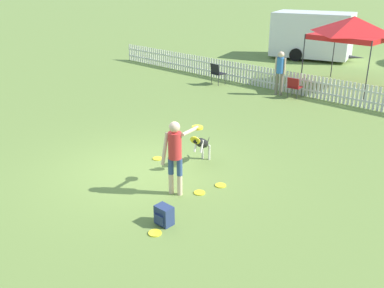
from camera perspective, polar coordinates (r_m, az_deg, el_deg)
ground_plane at (r=10.39m, az=-6.45°, el=-3.49°), size 240.00×240.00×0.00m
handler_person at (r=8.86m, az=-2.16°, el=-0.71°), size 0.42×1.09×1.64m
leaping_dog at (r=10.42m, az=1.26°, el=0.10°), size 0.59×1.13×0.91m
frisbee_near_handler at (r=7.99m, az=-4.97°, el=-11.75°), size 0.24×0.24×0.02m
frisbee_near_dog at (r=9.61m, az=3.83°, el=-5.52°), size 0.24×0.24×0.02m
frisbee_midfield at (r=9.29m, az=1.01°, el=-6.50°), size 0.24×0.24×0.02m
frisbee_far_scatter at (r=10.96m, az=-4.62°, el=-1.94°), size 0.24×0.24×0.02m
backpack_on_grass at (r=8.16m, az=-3.77°, el=-9.47°), size 0.33×0.27×0.38m
picket_fence at (r=16.79m, az=16.71°, el=7.18°), size 22.70×0.04×0.85m
folding_chair_blue_left at (r=16.69m, az=13.47°, el=7.56°), size 0.50×0.51×0.78m
folding_chair_center at (r=18.26m, az=3.34°, el=9.55°), size 0.53×0.55×0.90m
canopy_tent_secondary at (r=18.65m, az=20.72°, el=14.30°), size 2.72×2.72×2.84m
spectator_standing at (r=16.86m, az=11.66°, el=9.79°), size 0.40×0.27×1.68m
equipment_trailer at (r=24.94m, az=15.74°, el=13.88°), size 5.06×3.47×2.46m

